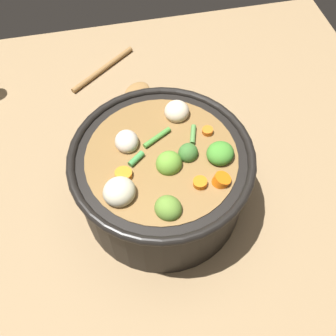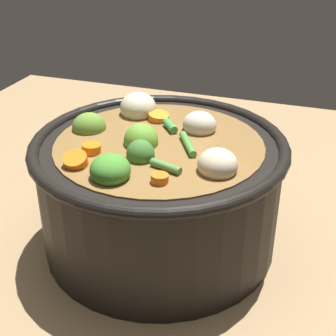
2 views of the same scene
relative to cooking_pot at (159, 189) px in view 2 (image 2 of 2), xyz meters
name	(u,v)px [view 2 (image 2 of 2)]	position (x,y,z in m)	size (l,w,h in m)	color
ground_plane	(160,240)	(0.00, 0.00, -0.08)	(1.10, 1.10, 0.00)	#8C704C
cooking_pot	(159,189)	(0.00, 0.00, 0.00)	(0.31, 0.31, 0.17)	black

